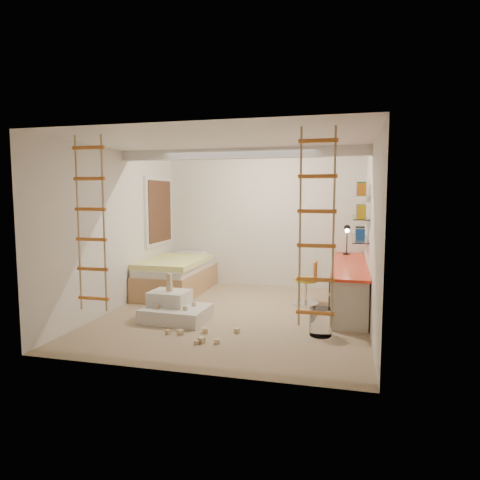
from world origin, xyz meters
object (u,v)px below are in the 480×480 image
(desk, at_px, (349,284))
(bed, at_px, (177,276))
(play_platform, at_px, (174,309))
(swivel_chair, at_px, (307,289))

(desk, bearing_deg, bed, 173.51)
(play_platform, bearing_deg, swivel_chair, 35.81)
(desk, xyz_separation_m, play_platform, (-2.54, -1.33, -0.24))
(bed, height_order, play_platform, bed)
(desk, relative_size, bed, 1.40)
(desk, height_order, swivel_chair, swivel_chair)
(desk, relative_size, swivel_chair, 3.70)
(desk, bearing_deg, play_platform, -152.32)
(swivel_chair, xyz_separation_m, play_platform, (-1.86, -1.34, -0.12))
(swivel_chair, distance_m, play_platform, 2.29)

